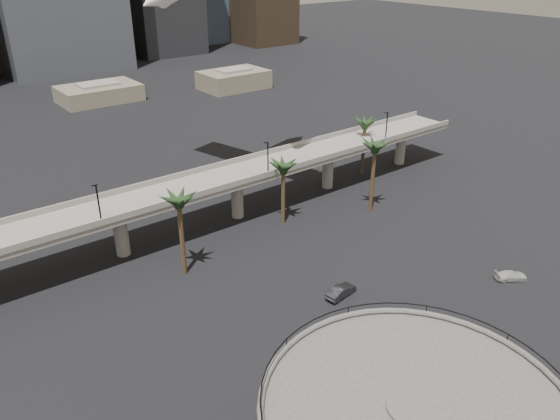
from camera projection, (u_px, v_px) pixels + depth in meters
overpass at (181, 195)px, 90.41m from camera, size 130.00×9.30×14.70m
palm_trees at (310, 157)px, 95.16m from camera, size 54.40×18.40×14.00m
low_buildings at (58, 105)px, 158.17m from camera, size 135.00×27.50×6.80m
car_a at (297, 384)px, 60.68m from camera, size 4.33×3.04×1.37m
car_b at (341, 291)px, 76.73m from camera, size 5.27×2.50×1.67m
car_c at (511, 276)px, 80.64m from camera, size 4.97×4.09×1.36m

